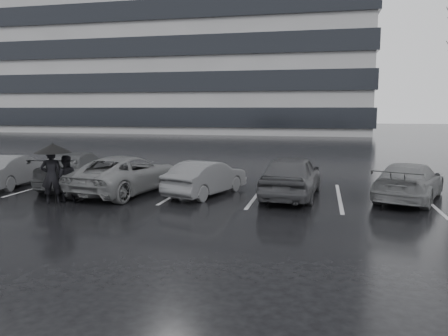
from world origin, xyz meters
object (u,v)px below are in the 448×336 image
Objects in this scene: car_main at (291,176)px; car_west_c at (77,169)px; car_east at (409,181)px; pedestrian_right at (66,179)px; car_west_a at (206,178)px; car_west_d at (12,170)px; car_west_b at (126,174)px; pedestrian_left at (51,176)px.

car_west_c is at bearing 2.49° from car_main.
car_west_c is 12.02m from car_east.
pedestrian_right reaches higher than car_main.
car_west_a is 7.81m from car_west_d.
car_west_d is (-7.81, 0.02, 0.01)m from car_west_a.
car_west_b is 2.66m from pedestrian_left.
car_west_b reaches higher than car_east.
pedestrian_left reaches higher than car_west_d.
car_west_c is (-8.20, 0.28, -0.05)m from car_main.
car_west_c is at bearing 20.47° from car_east.
car_west_d is (-4.91, 0.25, -0.05)m from car_west_b.
pedestrian_right is (0.31, 0.30, -0.12)m from pedestrian_left.
car_west_b reaches higher than car_west_a.
car_west_b is 1.12× the size of car_east.
car_west_d is at bearing 1.16° from car_west_c.
car_west_b is at bearing 153.26° from car_west_c.
pedestrian_left reaches higher than car_west_b.
car_main reaches higher than car_west_a.
car_west_d is 14.56m from car_east.
car_west_c is 2.84m from pedestrian_right.
car_west_b is 2.49m from car_west_c.
car_west_a is 0.85× the size of car_east.
car_main is at bearing 174.41° from car_west_d.
car_west_a is 4.63m from pedestrian_right.
car_main is at bearing -157.28° from car_west_a.
car_west_d is 2.47× the size of pedestrian_right.
car_west_d is at bearing -64.77° from pedestrian_left.
pedestrian_right is (-7.05, -2.32, 0.02)m from car_main.
car_east reaches higher than car_west_d.
pedestrian_left reaches higher than car_main.
car_main is 3.84m from car_east.
car_west_a is 5.05m from pedestrian_left.
car_west_a is (-2.93, -0.23, -0.13)m from car_main.
pedestrian_right is at bearing 66.27° from car_west_b.
car_west_c is at bearing -91.36° from pedestrian_right.
pedestrian_right is at bearing -165.88° from pedestrian_left.
car_east is at bearing -169.97° from car_main.
car_east reaches higher than car_west_a.
pedestrian_left is (3.37, -2.41, 0.26)m from car_west_d.
car_main reaches higher than car_west_c.
pedestrian_left is at bearing 137.71° from car_west_d.
car_main is 8.21m from car_west_c.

